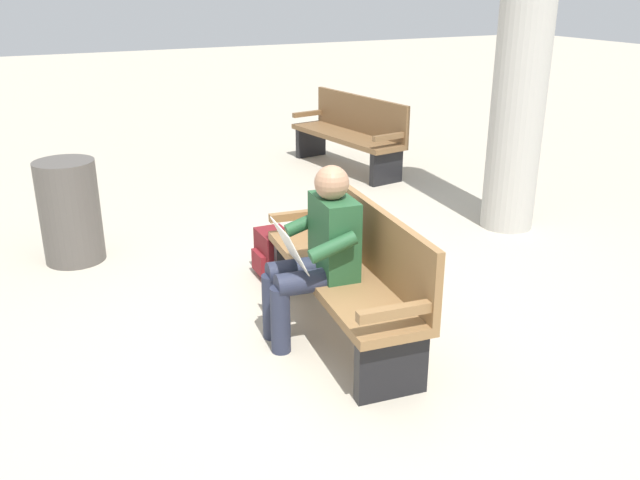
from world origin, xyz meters
TOP-DOWN VIEW (x-y plane):
  - ground_plane at (0.00, 0.00)m, footprint 40.00×40.00m
  - bench_near at (-0.01, -0.07)m, footprint 1.84×0.67m
  - person_seated at (0.01, 0.16)m, footprint 0.60×0.60m
  - backpack at (1.08, 0.04)m, footprint 0.33×0.28m
  - bench_far at (3.74, -2.11)m, footprint 1.85×0.73m
  - support_pillar at (1.18, -2.45)m, footprint 0.49×0.49m
  - trash_bin at (2.13, 1.44)m, footprint 0.49×0.49m

SIDE VIEW (x-z plane):
  - ground_plane at x=0.00m, z-range 0.00..0.00m
  - backpack at x=1.08m, z-range 0.00..0.37m
  - trash_bin at x=2.13m, z-range 0.00..0.87m
  - bench_near at x=-0.01m, z-range 0.01..0.91m
  - bench_far at x=3.74m, z-range 0.01..0.91m
  - person_seated at x=0.01m, z-range 0.04..1.22m
  - support_pillar at x=1.18m, z-range 0.00..4.14m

